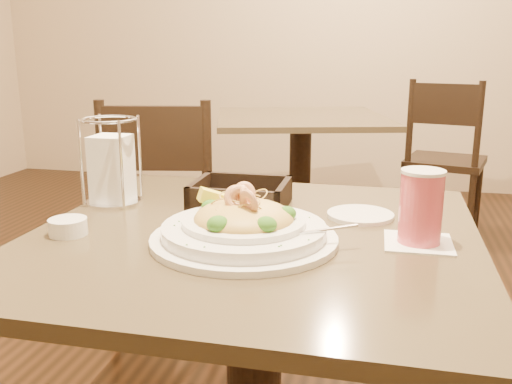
% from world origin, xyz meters
% --- Properties ---
extents(main_table, '(0.90, 0.90, 0.73)m').
position_xyz_m(main_table, '(0.00, 0.00, 0.50)').
color(main_table, black).
rests_on(main_table, ground).
extents(background_table, '(1.11, 1.11, 0.73)m').
position_xyz_m(background_table, '(-0.21, 2.01, 0.50)').
color(background_table, black).
rests_on(background_table, ground).
extents(dining_chair_near, '(0.50, 0.50, 0.93)m').
position_xyz_m(dining_chair_near, '(-0.55, 0.84, 0.50)').
color(dining_chair_near, black).
rests_on(dining_chair_near, ground).
extents(dining_chair_far, '(0.51, 0.51, 0.93)m').
position_xyz_m(dining_chair_far, '(0.58, 2.30, 0.50)').
color(dining_chair_far, black).
rests_on(dining_chair_far, ground).
extents(pasta_bowl, '(0.40, 0.36, 0.12)m').
position_xyz_m(pasta_bowl, '(-0.00, -0.07, 0.77)').
color(pasta_bowl, white).
rests_on(pasta_bowl, main_table).
extents(drink_glass, '(0.13, 0.13, 0.15)m').
position_xyz_m(drink_glass, '(0.33, 0.01, 0.81)').
color(drink_glass, white).
rests_on(drink_glass, main_table).
extents(bread_basket, '(0.22, 0.18, 0.06)m').
position_xyz_m(bread_basket, '(-0.08, 0.18, 0.76)').
color(bread_basket, black).
rests_on(bread_basket, main_table).
extents(napkin_caddy, '(0.13, 0.13, 0.21)m').
position_xyz_m(napkin_caddy, '(-0.38, 0.14, 0.82)').
color(napkin_caddy, silver).
rests_on(napkin_caddy, main_table).
extents(side_plate, '(0.17, 0.17, 0.01)m').
position_xyz_m(side_plate, '(0.21, 0.16, 0.74)').
color(side_plate, white).
rests_on(side_plate, main_table).
extents(butter_ramekin, '(0.10, 0.10, 0.03)m').
position_xyz_m(butter_ramekin, '(-0.36, -0.10, 0.75)').
color(butter_ramekin, white).
rests_on(butter_ramekin, main_table).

